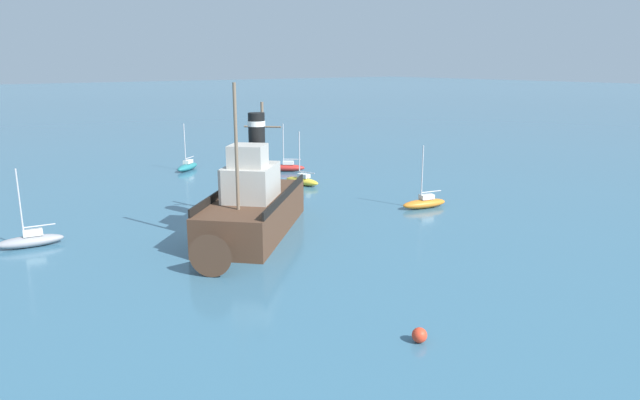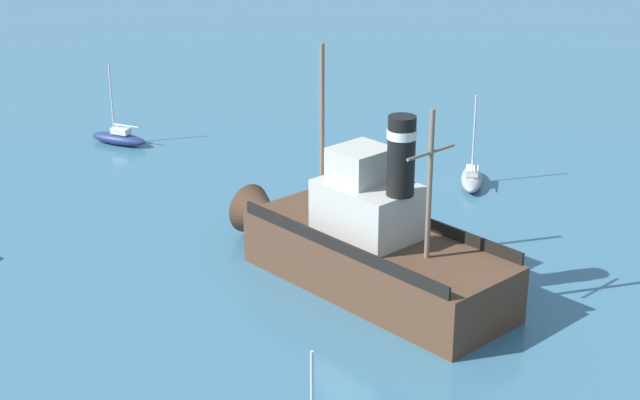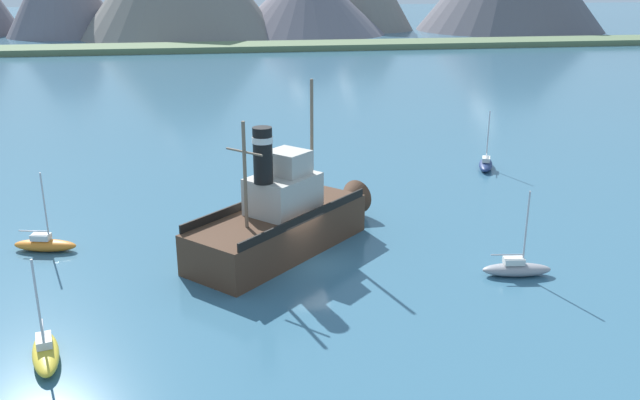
# 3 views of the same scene
# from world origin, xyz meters

# --- Properties ---
(ground_plane) EXTENTS (600.00, 600.00, 0.00)m
(ground_plane) POSITION_xyz_m (0.00, 0.00, 0.00)
(ground_plane) COLOR #38667F
(shoreline_strip) EXTENTS (240.00, 12.00, 1.20)m
(shoreline_strip) POSITION_xyz_m (0.00, 110.97, 0.60)
(shoreline_strip) COLOR #5B704C
(shoreline_strip) RESTS_ON ground
(old_tugboat) EXTENTS (12.69, 12.44, 9.90)m
(old_tugboat) POSITION_xyz_m (-1.00, 2.21, 1.83)
(old_tugboat) COLOR #4C3323
(old_tugboat) RESTS_ON ground
(sailboat_orange) EXTENTS (3.95, 1.92, 4.90)m
(sailboat_orange) POSITION_xyz_m (-15.30, 4.08, 0.43)
(sailboat_orange) COLOR orange
(sailboat_orange) RESTS_ON ground
(sailboat_navy) EXTENTS (2.52, 3.92, 4.90)m
(sailboat_navy) POSITION_xyz_m (17.70, 16.68, 0.43)
(sailboat_navy) COLOR navy
(sailboat_navy) RESTS_ON ground
(sailboat_yellow) EXTENTS (1.96, 3.95, 4.90)m
(sailboat_yellow) POSITION_xyz_m (-12.58, -8.61, 0.43)
(sailboat_yellow) COLOR gold
(sailboat_yellow) RESTS_ON ground
(sailboat_grey) EXTENTS (3.91, 1.58, 4.90)m
(sailboat_grey) POSITION_xyz_m (11.15, -3.71, 0.43)
(sailboat_grey) COLOR gray
(sailboat_grey) RESTS_ON ground
(mooring_buoy) EXTENTS (0.63, 0.63, 0.63)m
(mooring_buoy) POSITION_xyz_m (1.01, 19.15, 0.31)
(mooring_buoy) COLOR red
(mooring_buoy) RESTS_ON ground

